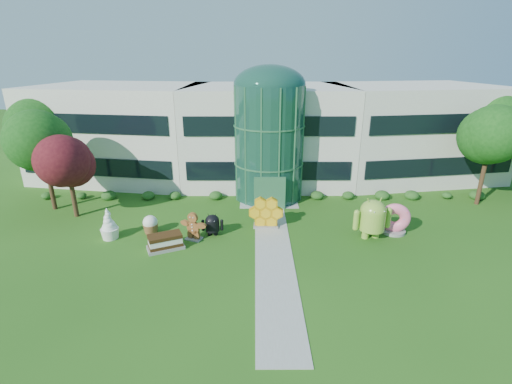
{
  "coord_description": "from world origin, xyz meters",
  "views": [
    {
      "loc": [
        -1.2,
        -19.71,
        12.11
      ],
      "look_at": [
        -1.14,
        6.0,
        2.6
      ],
      "focal_mm": 26.0,
      "sensor_mm": 36.0,
      "label": 1
    }
  ],
  "objects_px": {
    "android_black": "(212,223)",
    "gingerbread": "(193,226)",
    "donut": "(395,218)",
    "android_green": "(373,216)"
  },
  "relations": [
    {
      "from": "android_black",
      "to": "gingerbread",
      "type": "xyz_separation_m",
      "value": [
        -1.25,
        -0.62,
        0.1
      ]
    },
    {
      "from": "donut",
      "to": "gingerbread",
      "type": "height_order",
      "value": "donut"
    },
    {
      "from": "android_green",
      "to": "gingerbread",
      "type": "height_order",
      "value": "android_green"
    },
    {
      "from": "android_black",
      "to": "donut",
      "type": "bearing_deg",
      "value": 1.07
    },
    {
      "from": "gingerbread",
      "to": "android_green",
      "type": "bearing_deg",
      "value": 23.68
    },
    {
      "from": "android_green",
      "to": "android_black",
      "type": "relative_size",
      "value": 1.8
    },
    {
      "from": "android_green",
      "to": "donut",
      "type": "height_order",
      "value": "android_green"
    },
    {
      "from": "android_black",
      "to": "donut",
      "type": "xyz_separation_m",
      "value": [
        13.06,
        0.44,
        0.23
      ]
    },
    {
      "from": "android_black",
      "to": "android_green",
      "type": "bearing_deg",
      "value": -2.83
    },
    {
      "from": "donut",
      "to": "gingerbread",
      "type": "distance_m",
      "value": 14.36
    }
  ]
}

